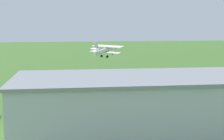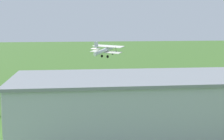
{
  "view_description": "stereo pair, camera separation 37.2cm",
  "coord_description": "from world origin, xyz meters",
  "px_view_note": "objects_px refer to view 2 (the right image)",
  "views": [
    {
      "loc": [
        9.87,
        79.5,
        13.55
      ],
      "look_at": [
        -0.55,
        17.39,
        4.91
      ],
      "focal_mm": 51.84,
      "sensor_mm": 36.0,
      "label": 1
    },
    {
      "loc": [
        9.51,
        79.56,
        13.55
      ],
      "look_at": [
        -0.55,
        17.39,
        4.91
      ],
      "focal_mm": 51.84,
      "sensor_mm": 36.0,
      "label": 2
    }
  ],
  "objects_px": {
    "biplane": "(105,50)",
    "person_watching_takeoff": "(63,100)",
    "person_near_hangar_door": "(189,96)",
    "hangar": "(141,104)",
    "car_red": "(29,106)",
    "person_at_fence_line": "(224,103)",
    "person_by_parked_cars": "(46,102)",
    "person_beside_truck": "(159,97)"
  },
  "relations": [
    {
      "from": "person_near_hangar_door",
      "to": "person_by_parked_cars",
      "type": "relative_size",
      "value": 1.03
    },
    {
      "from": "hangar",
      "to": "person_beside_truck",
      "type": "xyz_separation_m",
      "value": [
        -7.43,
        -16.15,
        -2.87
      ]
    },
    {
      "from": "person_at_fence_line",
      "to": "person_beside_truck",
      "type": "relative_size",
      "value": 0.98
    },
    {
      "from": "person_near_hangar_door",
      "to": "person_watching_takeoff",
      "type": "bearing_deg",
      "value": -0.55
    },
    {
      "from": "car_red",
      "to": "person_near_hangar_door",
      "type": "relative_size",
      "value": 2.47
    },
    {
      "from": "person_watching_takeoff",
      "to": "person_by_parked_cars",
      "type": "bearing_deg",
      "value": 9.97
    },
    {
      "from": "person_watching_takeoff",
      "to": "hangar",
      "type": "bearing_deg",
      "value": 121.34
    },
    {
      "from": "person_near_hangar_door",
      "to": "person_watching_takeoff",
      "type": "relative_size",
      "value": 0.97
    },
    {
      "from": "car_red",
      "to": "person_by_parked_cars",
      "type": "height_order",
      "value": "car_red"
    },
    {
      "from": "hangar",
      "to": "person_beside_truck",
      "type": "distance_m",
      "value": 18.0
    },
    {
      "from": "person_near_hangar_door",
      "to": "person_watching_takeoff",
      "type": "distance_m",
      "value": 22.83
    },
    {
      "from": "person_by_parked_cars",
      "to": "person_at_fence_line",
      "type": "bearing_deg",
      "value": 168.8
    },
    {
      "from": "person_near_hangar_door",
      "to": "person_beside_truck",
      "type": "distance_m",
      "value": 5.63
    },
    {
      "from": "person_near_hangar_door",
      "to": "hangar",
      "type": "bearing_deg",
      "value": 50.49
    },
    {
      "from": "person_near_hangar_door",
      "to": "car_red",
      "type": "bearing_deg",
      "value": 6.67
    },
    {
      "from": "person_beside_truck",
      "to": "biplane",
      "type": "bearing_deg",
      "value": -68.88
    },
    {
      "from": "person_at_fence_line",
      "to": "person_beside_truck",
      "type": "height_order",
      "value": "person_beside_truck"
    },
    {
      "from": "hangar",
      "to": "person_beside_truck",
      "type": "height_order",
      "value": "hangar"
    },
    {
      "from": "person_near_hangar_door",
      "to": "person_beside_truck",
      "type": "bearing_deg",
      "value": -3.21
    },
    {
      "from": "biplane",
      "to": "person_watching_takeoff",
      "type": "distance_m",
      "value": 22.5
    },
    {
      "from": "biplane",
      "to": "car_red",
      "type": "xyz_separation_m",
      "value": [
        15.39,
        22.4,
        -7.1
      ]
    },
    {
      "from": "biplane",
      "to": "car_red",
      "type": "height_order",
      "value": "biplane"
    },
    {
      "from": "person_at_fence_line",
      "to": "person_beside_truck",
      "type": "bearing_deg",
      "value": -34.62
    },
    {
      "from": "biplane",
      "to": "car_red",
      "type": "distance_m",
      "value": 28.09
    },
    {
      "from": "person_at_fence_line",
      "to": "car_red",
      "type": "bearing_deg",
      "value": -4.99
    },
    {
      "from": "biplane",
      "to": "person_near_hangar_door",
      "type": "bearing_deg",
      "value": 123.99
    },
    {
      "from": "hangar",
      "to": "biplane",
      "type": "relative_size",
      "value": 3.77
    },
    {
      "from": "car_red",
      "to": "person_watching_takeoff",
      "type": "xyz_separation_m",
      "value": [
        -5.44,
        -3.53,
        -0.02
      ]
    },
    {
      "from": "person_by_parked_cars",
      "to": "person_watching_takeoff",
      "type": "relative_size",
      "value": 0.94
    },
    {
      "from": "car_red",
      "to": "person_by_parked_cars",
      "type": "xyz_separation_m",
      "value": [
        -2.59,
        -3.02,
        -0.08
      ]
    },
    {
      "from": "biplane",
      "to": "person_watching_takeoff",
      "type": "relative_size",
      "value": 5.24
    },
    {
      "from": "hangar",
      "to": "person_watching_takeoff",
      "type": "bearing_deg",
      "value": -58.66
    },
    {
      "from": "car_red",
      "to": "person_near_hangar_door",
      "type": "bearing_deg",
      "value": -173.33
    },
    {
      "from": "person_by_parked_cars",
      "to": "person_at_fence_line",
      "type": "xyz_separation_m",
      "value": [
        -29.34,
        5.81,
        -0.0
      ]
    },
    {
      "from": "person_at_fence_line",
      "to": "person_watching_takeoff",
      "type": "bearing_deg",
      "value": -13.4
    },
    {
      "from": "person_by_parked_cars",
      "to": "person_watching_takeoff",
      "type": "bearing_deg",
      "value": -170.03
    },
    {
      "from": "person_watching_takeoff",
      "to": "person_at_fence_line",
      "type": "distance_m",
      "value": 27.23
    },
    {
      "from": "biplane",
      "to": "car_red",
      "type": "relative_size",
      "value": 2.2
    },
    {
      "from": "person_watching_takeoff",
      "to": "person_at_fence_line",
      "type": "bearing_deg",
      "value": 166.6
    },
    {
      "from": "hangar",
      "to": "car_red",
      "type": "bearing_deg",
      "value": -39.47
    },
    {
      "from": "person_by_parked_cars",
      "to": "person_beside_truck",
      "type": "distance_m",
      "value": 20.07
    },
    {
      "from": "person_watching_takeoff",
      "to": "person_beside_truck",
      "type": "xyz_separation_m",
      "value": [
        -17.2,
        -0.1,
        -0.04
      ]
    }
  ]
}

